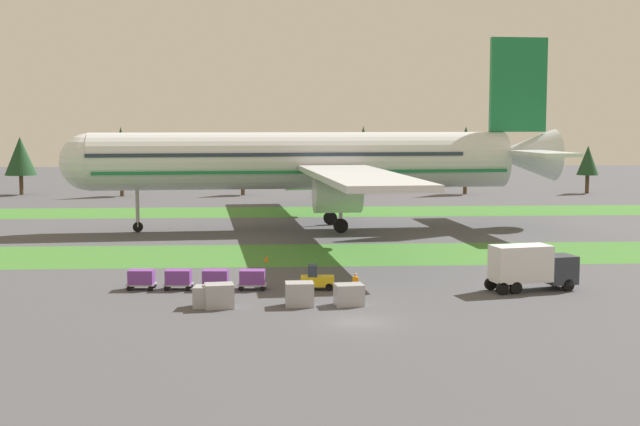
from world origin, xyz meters
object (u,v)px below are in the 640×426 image
object	(u,v)px
baggage_tug	(317,279)
taxiway_marker_1	(521,262)
uld_container_2	(299,294)
taxiway_marker_0	(266,259)
uld_container_1	(209,297)
cargo_dolly_lead	(252,278)
uld_container_0	(219,296)
cargo_dolly_fourth	(141,278)
ground_crew_marshaller	(355,284)
airliner	(315,160)
cargo_dolly_third	(178,278)
cargo_dolly_second	(215,278)
uld_container_3	(349,295)
catering_truck	(531,266)

from	to	relation	value
baggage_tug	taxiway_marker_1	distance (m)	22.18
uld_container_2	taxiway_marker_0	bearing A→B (deg)	96.87
baggage_tug	uld_container_1	size ratio (longest dim) A/B	1.34
cargo_dolly_lead	uld_container_0	bearing A→B (deg)	-14.86
cargo_dolly_fourth	uld_container_1	bearing A→B (deg)	43.00
cargo_dolly_fourth	uld_container_1	xyz separation A→B (m)	(5.70, -6.96, -0.17)
ground_crew_marshaller	taxiway_marker_1	size ratio (longest dim) A/B	3.43
cargo_dolly_lead	cargo_dolly_fourth	distance (m)	8.70
airliner	uld_container_2	bearing A→B (deg)	170.81
cargo_dolly_third	cargo_dolly_second	bearing A→B (deg)	90.00
uld_container_3	taxiway_marker_0	size ratio (longest dim) A/B	3.35
cargo_dolly_second	taxiway_marker_1	size ratio (longest dim) A/B	4.51
taxiway_marker_1	uld_container_2	bearing A→B (deg)	-141.21
cargo_dolly_lead	ground_crew_marshaller	distance (m)	8.36
catering_truck	uld_container_0	bearing A→B (deg)	-90.18
baggage_tug	airliner	bearing A→B (deg)	-179.24
baggage_tug	uld_container_0	bearing A→B (deg)	-45.30
cargo_dolly_lead	uld_container_3	bearing A→B (deg)	51.68
baggage_tug	uld_container_1	world-z (taller)	baggage_tug
cargo_dolly_lead	cargo_dolly_second	xyz separation A→B (m)	(-2.89, 0.19, 0.00)
ground_crew_marshaller	uld_container_1	xyz separation A→B (m)	(-10.78, -3.38, -0.19)
cargo_dolly_second	uld_container_3	size ratio (longest dim) A/B	1.15
uld_container_1	ground_crew_marshaller	bearing A→B (deg)	17.41
cargo_dolly_second	taxiway_marker_1	xyz separation A→B (m)	(27.28, 10.28, -0.67)
uld_container_0	uld_container_1	size ratio (longest dim) A/B	1.00
uld_container_1	taxiway_marker_0	distance (m)	20.38
taxiway_marker_0	taxiway_marker_1	bearing A→B (deg)	-7.59
baggage_tug	taxiway_marker_0	world-z (taller)	baggage_tug
ground_crew_marshaller	uld_container_0	bearing A→B (deg)	-115.86
catering_truck	cargo_dolly_second	bearing A→B (deg)	-106.21
cargo_dolly_third	uld_container_3	size ratio (longest dim) A/B	1.15
cargo_dolly_lead	ground_crew_marshaller	xyz separation A→B (m)	(7.80, -3.01, 0.03)
ground_crew_marshaller	taxiway_marker_1	bearing A→B (deg)	83.49
baggage_tug	cargo_dolly_fourth	xyz separation A→B (m)	(-13.70, 0.88, 0.10)
cargo_dolly_third	taxiway_marker_1	distance (m)	31.82
airliner	catering_truck	world-z (taller)	airliner
cargo_dolly_third	uld_container_3	world-z (taller)	cargo_dolly_third
airliner	catering_truck	xyz separation A→B (m)	(14.65, -40.12, -6.44)
uld_container_0	cargo_dolly_lead	bearing A→B (deg)	71.45
taxiway_marker_1	catering_truck	bearing A→B (deg)	-102.66
cargo_dolly_lead	uld_container_0	world-z (taller)	uld_container_0
cargo_dolly_second	ground_crew_marshaller	xyz separation A→B (m)	(10.69, -3.20, 0.03)
uld_container_0	taxiway_marker_1	xyz separation A→B (m)	(26.60, 17.08, -0.60)
cargo_dolly_second	cargo_dolly_third	world-z (taller)	same
ground_crew_marshaller	cargo_dolly_third	bearing A→B (deg)	-149.62
cargo_dolly_third	uld_container_2	xyz separation A→B (m)	(9.25, -6.72, -0.07)
cargo_dolly_second	taxiway_marker_0	world-z (taller)	cargo_dolly_second
cargo_dolly_fourth	uld_container_0	size ratio (longest dim) A/B	1.15
cargo_dolly_second	cargo_dolly_third	distance (m)	2.90
cargo_dolly_lead	cargo_dolly_fourth	world-z (taller)	same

